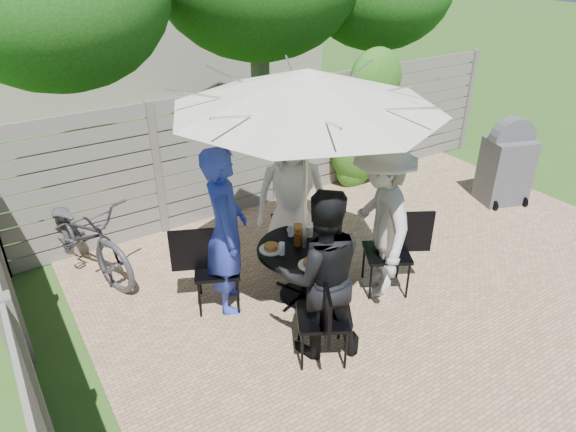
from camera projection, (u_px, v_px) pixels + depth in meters
patio_table at (304, 263)px, 5.64m from camera, size 1.33×1.33×0.66m
umbrella at (307, 89)px, 4.72m from camera, size 3.49×3.49×2.57m
chair_back at (290, 233)px, 6.57m from camera, size 0.58×0.70×0.91m
person_back at (292, 195)px, 6.16m from camera, size 1.03×0.87×1.78m
chair_left at (217, 283)px, 5.59m from camera, size 0.75×0.62×0.98m
person_left at (226, 231)px, 5.30m from camera, size 0.68×0.80×1.87m
chair_front at (322, 333)px, 4.88m from camera, size 0.64×0.74×0.98m
person_front at (321, 275)px, 4.73m from camera, size 1.04×0.94×1.74m
chair_right at (387, 267)px, 5.85m from camera, size 0.76×0.66×1.01m
person_right at (380, 220)px, 5.53m from camera, size 1.11×1.37×1.85m
plate_back at (298, 229)px, 5.85m from camera, size 0.26×0.26×0.06m
plate_left at (271, 248)px, 5.49m from camera, size 0.26×0.26×0.06m
plate_front at (311, 264)px, 5.22m from camera, size 0.26×0.26×0.06m
plate_right at (337, 242)px, 5.58m from camera, size 0.26×0.26×0.06m
glass_back at (291, 230)px, 5.72m from camera, size 0.07×0.07×0.14m
glass_left at (282, 249)px, 5.39m from camera, size 0.07×0.07×0.14m
glass_front at (319, 254)px, 5.30m from camera, size 0.07×0.07×0.14m
glass_right at (326, 235)px, 5.64m from camera, size 0.07×0.07×0.14m
syrup_jug at (298, 239)px, 5.54m from camera, size 0.09×0.09×0.16m
coffee_cup at (309, 231)px, 5.72m from camera, size 0.08×0.08×0.12m
bicycle at (81, 235)px, 6.07m from camera, size 1.29×2.07×1.02m
bbq_grill at (506, 165)px, 7.68m from camera, size 0.79×0.69×1.34m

